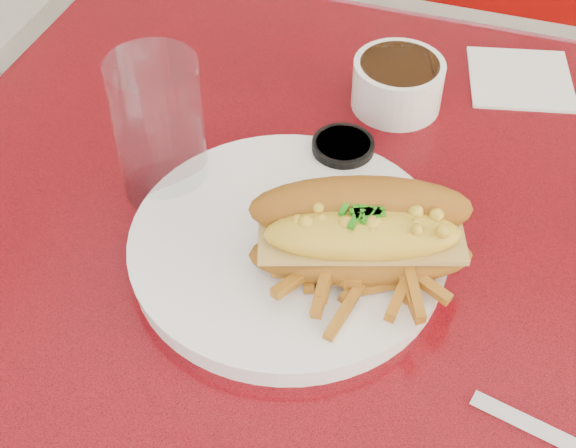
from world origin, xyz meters
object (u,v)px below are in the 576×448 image
(booth_bench_far, at_px, (514,132))
(water_tumbler, at_px, (160,130))
(dinner_plate, at_px, (288,246))
(diner_table, at_px, (473,365))
(mac_hoagie, at_px, (361,232))
(fork, at_px, (362,224))
(sauce_cup_left, at_px, (343,153))
(gravy_ramekin, at_px, (398,83))

(booth_bench_far, bearing_deg, water_tumbler, -111.93)
(booth_bench_far, xyz_separation_m, dinner_plate, (-0.19, -0.86, 0.49))
(diner_table, distance_m, booth_bench_far, 0.87)
(mac_hoagie, bearing_deg, dinner_plate, 158.44)
(fork, bearing_deg, booth_bench_far, -35.79)
(dinner_plate, relative_size, mac_hoagie, 1.79)
(sauce_cup_left, bearing_deg, dinner_plate, -95.91)
(fork, bearing_deg, diner_table, -111.81)
(mac_hoagie, distance_m, fork, 0.06)
(mac_hoagie, bearing_deg, fork, 81.99)
(dinner_plate, bearing_deg, mac_hoagie, -3.04)
(diner_table, bearing_deg, water_tumbler, -179.22)
(booth_bench_far, bearing_deg, sauce_cup_left, -103.39)
(dinner_plate, xyz_separation_m, water_tumbler, (-0.14, 0.05, 0.06))
(fork, height_order, water_tumbler, water_tumbler)
(mac_hoagie, xyz_separation_m, water_tumbler, (-0.21, 0.05, 0.02))
(gravy_ramekin, relative_size, sauce_cup_left, 1.58)
(dinner_plate, height_order, water_tumbler, water_tumbler)
(sauce_cup_left, relative_size, water_tumbler, 0.44)
(dinner_plate, bearing_deg, diner_table, 15.25)
(diner_table, bearing_deg, fork, -174.96)
(gravy_ramekin, bearing_deg, sauce_cup_left, -103.68)
(dinner_plate, bearing_deg, sauce_cup_left, 84.09)
(diner_table, distance_m, mac_hoagie, 0.25)
(booth_bench_far, distance_m, dinner_plate, 1.01)
(dinner_plate, xyz_separation_m, mac_hoagie, (0.07, -0.00, 0.04))
(diner_table, bearing_deg, sauce_cup_left, 155.23)
(mac_hoagie, relative_size, sauce_cup_left, 3.24)
(dinner_plate, bearing_deg, gravy_ramekin, 80.41)
(booth_bench_far, relative_size, fork, 7.66)
(dinner_plate, distance_m, gravy_ramekin, 0.25)
(gravy_ramekin, bearing_deg, dinner_plate, -99.59)
(diner_table, relative_size, water_tumbler, 8.45)
(dinner_plate, height_order, mac_hoagie, mac_hoagie)
(diner_table, xyz_separation_m, gravy_ramekin, (-0.15, 0.20, 0.19))
(diner_table, relative_size, gravy_ramekin, 12.00)
(dinner_plate, bearing_deg, fork, 34.34)
(sauce_cup_left, bearing_deg, mac_hoagie, -68.71)
(dinner_plate, xyz_separation_m, sauce_cup_left, (0.01, 0.13, 0.01))
(fork, distance_m, sauce_cup_left, 0.10)
(mac_hoagie, distance_m, water_tumbler, 0.21)
(water_tumbler, bearing_deg, dinner_plate, -18.33)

